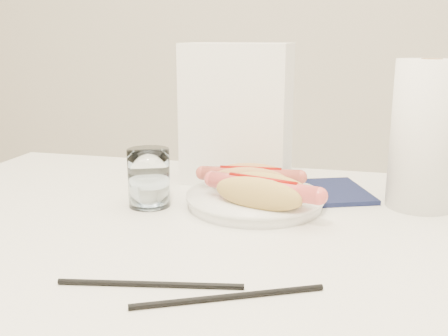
% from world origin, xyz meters
% --- Properties ---
extents(table, '(1.20, 0.80, 0.75)m').
position_xyz_m(table, '(0.00, 0.00, 0.69)').
color(table, white).
rests_on(table, ground).
extents(plate, '(0.25, 0.25, 0.02)m').
position_xyz_m(plate, '(0.03, 0.11, 0.76)').
color(plate, white).
rests_on(plate, table).
extents(hotdog_left, '(0.17, 0.08, 0.05)m').
position_xyz_m(hotdog_left, '(0.02, 0.14, 0.79)').
color(hotdog_left, tan).
rests_on(hotdog_left, plate).
extents(hotdog_right, '(0.19, 0.11, 0.05)m').
position_xyz_m(hotdog_right, '(0.05, 0.06, 0.79)').
color(hotdog_right, '#D4AA52').
rests_on(hotdog_right, plate).
extents(water_glass, '(0.07, 0.07, 0.10)m').
position_xyz_m(water_glass, '(-0.15, 0.07, 0.80)').
color(water_glass, white).
rests_on(water_glass, table).
extents(chopstick_near, '(0.22, 0.05, 0.01)m').
position_xyz_m(chopstick_near, '(-0.03, -0.21, 0.75)').
color(chopstick_near, black).
rests_on(chopstick_near, table).
extents(chopstick_far, '(0.20, 0.10, 0.01)m').
position_xyz_m(chopstick_far, '(0.06, -0.22, 0.75)').
color(chopstick_far, black).
rests_on(chopstick_far, table).
extents(napkin_box, '(0.21, 0.12, 0.27)m').
position_xyz_m(napkin_box, '(-0.04, 0.26, 0.89)').
color(napkin_box, white).
rests_on(napkin_box, table).
extents(navy_napkin, '(0.21, 0.21, 0.01)m').
position_xyz_m(navy_napkin, '(0.14, 0.21, 0.75)').
color(navy_napkin, '#12183A').
rests_on(navy_napkin, table).
extents(paper_towel_roll, '(0.14, 0.14, 0.25)m').
position_xyz_m(paper_towel_roll, '(0.30, 0.18, 0.87)').
color(paper_towel_roll, white).
rests_on(paper_towel_roll, table).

